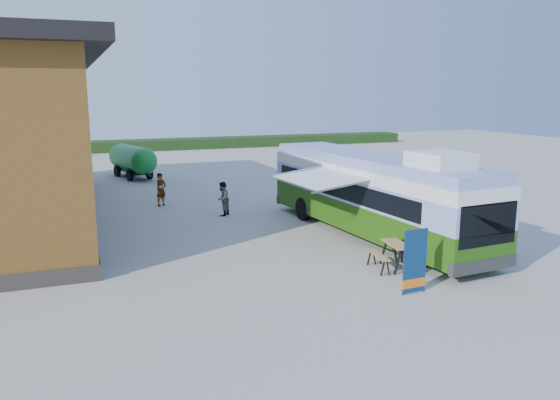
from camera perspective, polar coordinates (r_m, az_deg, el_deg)
name	(u,v)px	position (r m, az deg, el deg)	size (l,w,h in m)	color
ground	(297,257)	(18.99, 1.79, -6.02)	(100.00, 100.00, 0.00)	#BCB7AD
hedge	(225,142)	(56.96, -5.81, 6.01)	(40.00, 3.00, 1.00)	#264419
bus	(372,192)	(21.72, 9.60, 0.85)	(3.45, 12.24, 3.71)	#386F12
awning	(324,171)	(20.58, 4.63, 3.06)	(2.69, 4.01, 0.50)	white
banner	(415,267)	(15.96, 13.88, -6.84)	(0.82, 0.22, 1.87)	navy
picnic_table	(396,250)	(18.02, 12.08, -5.10)	(1.68, 1.54, 0.86)	tan
person_a	(161,190)	(27.92, -12.33, 1.08)	(0.61, 0.40, 1.66)	#999999
person_b	(222,199)	(25.24, -6.03, 0.12)	(0.77, 0.60, 1.58)	#999999
slurry_tanker	(132,159)	(37.56, -15.17, 4.13)	(2.71, 5.66, 2.15)	#18852D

